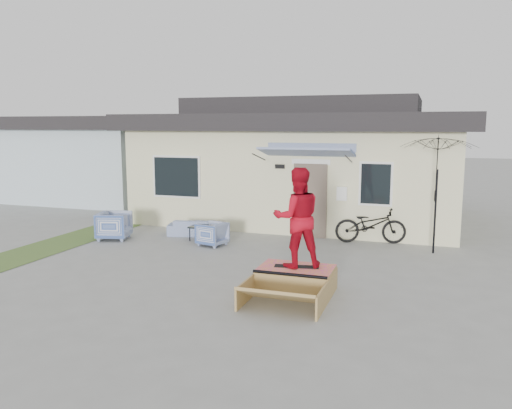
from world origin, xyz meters
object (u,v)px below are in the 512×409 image
(loveseat, at_px, (196,225))
(coffee_table, at_px, (207,232))
(armchair_right, at_px, (212,233))
(bicycle, at_px, (371,221))
(armchair_left, at_px, (114,224))
(skater, at_px, (297,216))
(patio_umbrella, at_px, (437,184))
(skate_ramp, at_px, (296,280))
(skateboard, at_px, (297,266))

(loveseat, bearing_deg, coffee_table, 127.34)
(armchair_right, bearing_deg, bicycle, 125.61)
(armchair_left, bearing_deg, armchair_right, -102.22)
(bicycle, height_order, skater, skater)
(loveseat, bearing_deg, bicycle, 171.24)
(armchair_left, distance_m, skater, 6.65)
(armchair_right, bearing_deg, armchair_left, -73.26)
(coffee_table, distance_m, patio_umbrella, 6.22)
(coffee_table, relative_size, skater, 0.42)
(loveseat, bearing_deg, skate_ramp, 119.00)
(bicycle, bearing_deg, patio_umbrella, -124.44)
(loveseat, bearing_deg, armchair_right, 117.07)
(loveseat, relative_size, armchair_right, 2.32)
(loveseat, height_order, armchair_right, armchair_right)
(bicycle, xyz_separation_m, skate_ramp, (-0.86, -4.67, -0.37))
(coffee_table, bearing_deg, patio_umbrella, 3.69)
(loveseat, distance_m, armchair_right, 1.42)
(loveseat, relative_size, patio_umbrella, 0.71)
(skate_ramp, relative_size, skater, 0.98)
(loveseat, height_order, skateboard, loveseat)
(bicycle, bearing_deg, coffee_table, 90.10)
(patio_umbrella, height_order, skater, skater)
(armchair_right, distance_m, patio_umbrella, 5.84)
(skateboard, relative_size, skater, 0.45)
(armchair_right, relative_size, skateboard, 0.81)
(coffee_table, xyz_separation_m, skateboard, (3.52, -3.60, 0.30))
(armchair_right, bearing_deg, loveseat, -124.16)
(bicycle, xyz_separation_m, skater, (-0.86, -4.62, 0.86))
(patio_umbrella, bearing_deg, skater, -121.99)
(skateboard, bearing_deg, armchair_left, 145.51)
(skate_ramp, bearing_deg, skateboard, 90.00)
(armchair_left, distance_m, bicycle, 7.08)
(armchair_left, xyz_separation_m, skate_ramp, (5.97, -2.80, -0.19))
(coffee_table, xyz_separation_m, bicycle, (4.38, 1.02, 0.41))
(loveseat, distance_m, skateboard, 5.69)
(loveseat, relative_size, skater, 0.84)
(armchair_left, xyz_separation_m, bicycle, (6.83, 1.87, 0.18))
(patio_umbrella, relative_size, skate_ramp, 1.20)
(patio_umbrella, xyz_separation_m, skater, (-2.49, -3.99, -0.28))
(skateboard, xyz_separation_m, skater, (0.00, -0.00, 0.98))
(skateboard, bearing_deg, patio_umbrella, 48.26)
(bicycle, xyz_separation_m, skateboard, (-0.86, -4.62, -0.11))
(loveseat, distance_m, skater, 5.80)
(skate_ramp, height_order, skateboard, skateboard)
(bicycle, bearing_deg, loveseat, 84.28)
(loveseat, bearing_deg, patio_umbrella, 163.86)
(patio_umbrella, distance_m, skater, 4.71)
(loveseat, relative_size, coffee_table, 2.00)
(coffee_table, distance_m, skateboard, 5.04)
(loveseat, xyz_separation_m, skateboard, (4.05, -3.99, 0.18))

